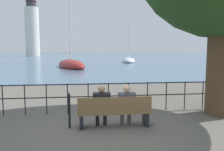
# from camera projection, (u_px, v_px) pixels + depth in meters

# --- Properties ---
(ground_plane) EXTENTS (1000.00, 1000.00, 0.00)m
(ground_plane) POSITION_uv_depth(u_px,v_px,m) (114.00, 126.00, 6.27)
(ground_plane) COLOR #605B51
(harbor_water) EXTENTS (600.00, 300.00, 0.01)m
(harbor_water) POSITION_uv_depth(u_px,v_px,m) (86.00, 54.00, 162.02)
(harbor_water) COLOR slate
(harbor_water) RESTS_ON ground_plane
(park_bench) EXTENTS (2.06, 0.45, 0.90)m
(park_bench) POSITION_uv_depth(u_px,v_px,m) (114.00, 112.00, 6.16)
(park_bench) COLOR brown
(park_bench) RESTS_ON ground_plane
(seated_person_left) EXTENTS (0.49, 0.35, 1.21)m
(seated_person_left) POSITION_uv_depth(u_px,v_px,m) (102.00, 104.00, 6.16)
(seated_person_left) COLOR black
(seated_person_left) RESTS_ON ground_plane
(seated_person_right) EXTENTS (0.48, 0.35, 1.20)m
(seated_person_right) POSITION_uv_depth(u_px,v_px,m) (127.00, 103.00, 6.25)
(seated_person_right) COLOR #4C4C51
(seated_person_right) RESTS_ON ground_plane
(promenade_railing) EXTENTS (12.81, 0.04, 1.05)m
(promenade_railing) POSITION_uv_depth(u_px,v_px,m) (108.00, 93.00, 7.69)
(promenade_railing) COLOR black
(promenade_railing) RESTS_ON ground_plane
(closed_umbrella) EXTENTS (0.09, 0.09, 1.04)m
(closed_umbrella) POSITION_uv_depth(u_px,v_px,m) (69.00, 108.00, 6.08)
(closed_umbrella) COLOR black
(closed_umbrella) RESTS_ON ground_plane
(sailboat_0) EXTENTS (5.23, 9.08, 10.30)m
(sailboat_0) POSITION_uv_depth(u_px,v_px,m) (71.00, 65.00, 28.83)
(sailboat_0) COLOR maroon
(sailboat_0) RESTS_ON ground_plane
(sailboat_2) EXTENTS (3.90, 8.92, 7.80)m
(sailboat_2) POSITION_uv_depth(u_px,v_px,m) (129.00, 61.00, 43.18)
(sailboat_2) COLOR silver
(sailboat_2) RESTS_ON ground_plane
(harbor_lighthouse) EXTENTS (5.99, 5.99, 25.98)m
(harbor_lighthouse) POSITION_uv_depth(u_px,v_px,m) (32.00, 29.00, 96.48)
(harbor_lighthouse) COLOR silver
(harbor_lighthouse) RESTS_ON ground_plane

